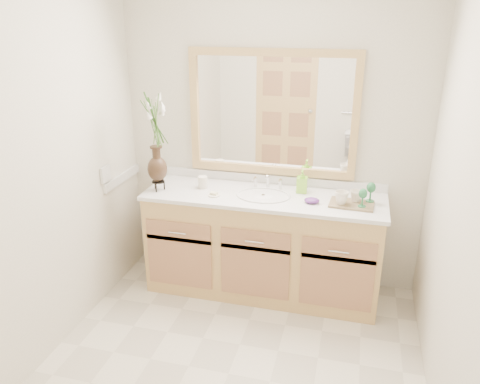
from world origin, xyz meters
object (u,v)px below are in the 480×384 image
(flower_vase, at_px, (155,128))
(tray, at_px, (352,204))
(soap_bottle, at_px, (302,182))
(tumbler, at_px, (203,182))

(flower_vase, distance_m, tray, 1.56)
(flower_vase, bearing_deg, soap_bottle, 12.23)
(flower_vase, relative_size, tumbler, 7.65)
(tumbler, bearing_deg, soap_bottle, 7.59)
(flower_vase, height_order, tray, flower_vase)
(flower_vase, xyz_separation_m, tumbler, (0.32, 0.13, -0.45))
(soap_bottle, relative_size, tray, 0.52)
(tumbler, distance_m, soap_bottle, 0.78)
(soap_bottle, height_order, tray, soap_bottle)
(soap_bottle, bearing_deg, tumbler, -175.44)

